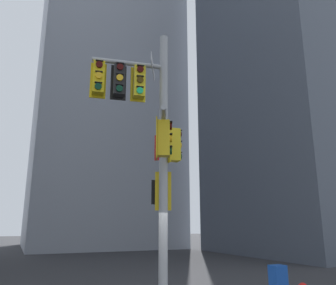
{
  "coord_description": "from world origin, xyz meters",
  "views": [
    {
      "loc": [
        -3.96,
        -9.01,
        2.19
      ],
      "look_at": [
        0.36,
        0.47,
        4.72
      ],
      "focal_mm": 35.82,
      "sensor_mm": 36.0,
      "label": 1
    }
  ],
  "objects": [
    {
      "name": "newspaper_box",
      "position": [
        3.37,
        -0.77,
        0.5
      ],
      "size": [
        0.45,
        0.36,
        1.0
      ],
      "color": "#194CB2",
      "rests_on": "ground"
    },
    {
      "name": "signal_pole_assembly",
      "position": [
        -0.41,
        0.01,
        4.76
      ],
      "size": [
        2.81,
        2.52,
        8.13
      ],
      "color": "#9EA0A3",
      "rests_on": "ground"
    },
    {
      "name": "building_mid_block",
      "position": [
        3.97,
        25.38,
        16.81
      ],
      "size": [
        13.68,
        13.68,
        33.62
      ],
      "primitive_type": "cube",
      "color": "#9399A3",
      "rests_on": "ground"
    },
    {
      "name": "building_tower_right",
      "position": [
        17.34,
        10.52,
        18.67
      ],
      "size": [
        12.81,
        12.81,
        37.34
      ],
      "primitive_type": "cube",
      "color": "#4C5460",
      "rests_on": "ground"
    }
  ]
}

